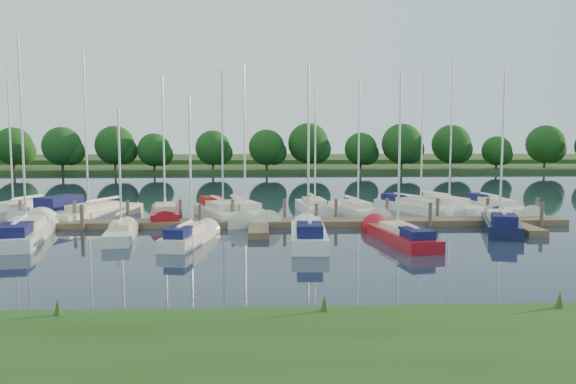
{
  "coord_description": "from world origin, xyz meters",
  "views": [
    {
      "loc": [
        0.16,
        -27.83,
        5.68
      ],
      "look_at": [
        1.89,
        8.0,
        2.2
      ],
      "focal_mm": 35.0,
      "sensor_mm": 36.0,
      "label": 1
    }
  ],
  "objects_px": {
    "dock": "(259,225)",
    "sailboat_s_2": "(189,238)",
    "motorboat": "(57,213)",
    "sailboat_n_0": "(16,213)",
    "sailboat_n_5": "(244,215)"
  },
  "relations": [
    {
      "from": "dock",
      "to": "sailboat_s_2",
      "type": "xyz_separation_m",
      "value": [
        -3.72,
        -5.11,
        0.12
      ]
    },
    {
      "from": "dock",
      "to": "motorboat",
      "type": "distance_m",
      "value": 14.84
    },
    {
      "from": "dock",
      "to": "sailboat_n_0",
      "type": "relative_size",
      "value": 3.62
    },
    {
      "from": "dock",
      "to": "sailboat_n_5",
      "type": "distance_m",
      "value": 4.08
    },
    {
      "from": "motorboat",
      "to": "sailboat_s_2",
      "type": "height_order",
      "value": "sailboat_s_2"
    },
    {
      "from": "dock",
      "to": "sailboat_n_0",
      "type": "height_order",
      "value": "sailboat_n_0"
    },
    {
      "from": "sailboat_n_0",
      "to": "sailboat_n_5",
      "type": "relative_size",
      "value": 0.99
    },
    {
      "from": "motorboat",
      "to": "sailboat_s_2",
      "type": "xyz_separation_m",
      "value": [
        10.41,
        -9.64,
        -0.07
      ]
    },
    {
      "from": "sailboat_n_0",
      "to": "sailboat_n_5",
      "type": "distance_m",
      "value": 16.55
    },
    {
      "from": "sailboat_n_0",
      "to": "motorboat",
      "type": "relative_size",
      "value": 1.64
    },
    {
      "from": "dock",
      "to": "sailboat_n_0",
      "type": "bearing_deg",
      "value": 161.52
    },
    {
      "from": "sailboat_n_0",
      "to": "motorboat",
      "type": "xyz_separation_m",
      "value": [
        3.37,
        -1.33,
        0.12
      ]
    },
    {
      "from": "motorboat",
      "to": "sailboat_n_5",
      "type": "bearing_deg",
      "value": -159.28
    },
    {
      "from": "sailboat_n_5",
      "to": "motorboat",
      "type": "bearing_deg",
      "value": -24.01
    },
    {
      "from": "dock",
      "to": "sailboat_n_0",
      "type": "xyz_separation_m",
      "value": [
        -17.5,
        5.85,
        0.08
      ]
    }
  ]
}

